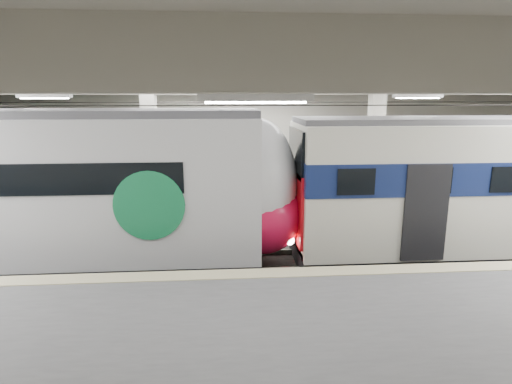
{
  "coord_description": "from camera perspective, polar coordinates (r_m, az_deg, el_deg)",
  "views": [
    {
      "loc": [
        -0.45,
        -12.09,
        4.99
      ],
      "look_at": [
        0.53,
        1.0,
        2.0
      ],
      "focal_mm": 30.0,
      "sensor_mm": 36.0,
      "label": 1
    }
  ],
  "objects": [
    {
      "name": "station_hall",
      "position": [
        10.51,
        -1.76,
        3.27
      ],
      "size": [
        36.0,
        24.0,
        5.75
      ],
      "color": "black",
      "rests_on": "ground"
    },
    {
      "name": "older_rer",
      "position": [
        15.06,
        30.47,
        0.69
      ],
      "size": [
        13.15,
        2.9,
        4.35
      ],
      "color": "silver",
      "rests_on": "ground"
    },
    {
      "name": "far_train",
      "position": [
        19.32,
        -27.07,
        3.14
      ],
      "size": [
        13.31,
        2.78,
        4.27
      ],
      "rotation": [
        0.0,
        0.0,
        0.01
      ],
      "color": "silver",
      "rests_on": "ground"
    },
    {
      "name": "modern_emu",
      "position": [
        13.11,
        -23.22,
        -0.24
      ],
      "size": [
        14.34,
        2.96,
        4.6
      ],
      "color": "silver",
      "rests_on": "ground"
    }
  ]
}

